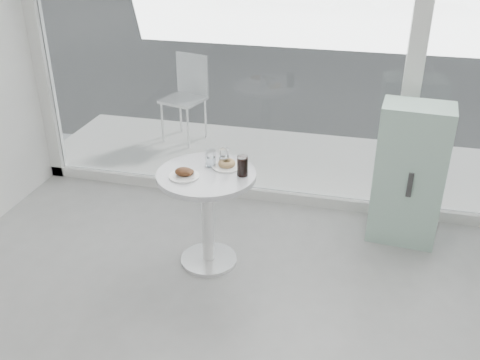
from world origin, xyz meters
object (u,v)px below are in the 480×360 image
(patio_chair, at_px, (187,92))
(plate_fritter, at_px, (185,173))
(mint_cabinet, at_px, (409,174))
(water_tumbler_b, at_px, (224,158))
(main_table, at_px, (207,200))
(cola_glass, at_px, (242,166))
(plate_donut, at_px, (227,165))
(water_tumbler_a, at_px, (211,159))

(patio_chair, relative_size, plate_fritter, 4.42)
(mint_cabinet, distance_m, water_tumbler_b, 1.50)
(main_table, relative_size, water_tumbler_b, 6.27)
(patio_chair, xyz_separation_m, plate_fritter, (0.80, -2.34, 0.20))
(main_table, relative_size, plate_fritter, 3.53)
(mint_cabinet, xyz_separation_m, plate_fritter, (-1.58, -0.82, 0.22))
(plate_fritter, height_order, cola_glass, cola_glass)
(plate_fritter, bearing_deg, water_tumbler_b, 50.66)
(plate_donut, xyz_separation_m, water_tumbler_b, (-0.03, 0.04, 0.03))
(main_table, xyz_separation_m, patio_chair, (-0.93, 2.24, 0.05))
(plate_fritter, distance_m, cola_glass, 0.41)
(patio_chair, height_order, water_tumbler_a, patio_chair)
(plate_donut, xyz_separation_m, water_tumbler_a, (-0.12, -0.01, 0.03))
(plate_fritter, height_order, plate_donut, plate_fritter)
(main_table, relative_size, mint_cabinet, 0.67)
(mint_cabinet, xyz_separation_m, plate_donut, (-1.34, -0.60, 0.21))
(water_tumbler_a, bearing_deg, plate_donut, 2.36)
(water_tumbler_a, xyz_separation_m, water_tumbler_b, (0.09, 0.05, -0.00))
(mint_cabinet, distance_m, water_tumbler_a, 1.60)
(patio_chair, height_order, water_tumbler_b, patio_chair)
(mint_cabinet, distance_m, plate_fritter, 1.80)
(main_table, distance_m, mint_cabinet, 1.63)
(water_tumbler_a, xyz_separation_m, cola_glass, (0.26, -0.10, 0.02))
(main_table, distance_m, water_tumbler_a, 0.30)
(main_table, bearing_deg, water_tumbler_b, 62.80)
(plate_fritter, xyz_separation_m, cola_glass, (0.39, 0.12, 0.05))
(plate_donut, relative_size, cola_glass, 1.47)
(water_tumbler_a, distance_m, water_tumbler_b, 0.10)
(main_table, height_order, patio_chair, patio_chair)
(patio_chair, distance_m, water_tumbler_b, 2.32)
(plate_fritter, bearing_deg, patio_chair, 108.80)
(patio_chair, bearing_deg, water_tumbler_a, -50.41)
(water_tumbler_a, bearing_deg, main_table, -88.76)
(patio_chair, bearing_deg, plate_fritter, -55.12)
(mint_cabinet, xyz_separation_m, cola_glass, (-1.19, -0.70, 0.26))
(main_table, bearing_deg, patio_chair, 112.41)
(patio_chair, xyz_separation_m, cola_glass, (1.19, -2.22, 0.24))
(main_table, bearing_deg, mint_cabinet, 26.66)
(patio_chair, xyz_separation_m, water_tumbler_b, (1.01, -2.08, 0.23))
(main_table, xyz_separation_m, plate_fritter, (-0.13, -0.09, 0.25))
(cola_glass, bearing_deg, main_table, -174.26)
(main_table, relative_size, water_tumbler_a, 6.25)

